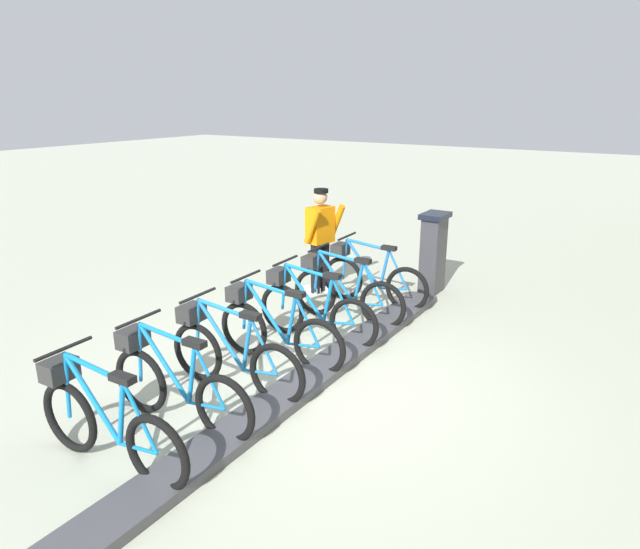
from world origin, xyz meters
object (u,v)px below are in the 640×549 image
object	(u,v)px
bike_docked_1	(343,291)
worker_near_rack	(321,237)
bike_docked_6	(104,422)
bike_docked_5	(174,383)
payment_kiosk	(433,252)
bike_docked_2	(312,308)
bike_docked_3	(275,329)
bike_docked_0	(370,277)
bike_docked_4	(230,353)

from	to	relation	value
bike_docked_1	worker_near_rack	xyz separation A→B (m)	(0.90, -0.84, 0.48)
bike_docked_6	bike_docked_5	bearing A→B (deg)	-90.00
payment_kiosk	bike_docked_2	distance (m)	2.67
bike_docked_3	bike_docked_6	size ratio (longest dim) A/B	1.00
bike_docked_0	bike_docked_4	distance (m)	3.13
bike_docked_5	worker_near_rack	distance (m)	4.10
payment_kiosk	bike_docked_1	distance (m)	1.92
payment_kiosk	bike_docked_3	bearing A→B (deg)	80.40
bike_docked_2	bike_docked_3	world-z (taller)	same
payment_kiosk	bike_docked_6	size ratio (longest dim) A/B	0.74
bike_docked_6	worker_near_rack	world-z (taller)	worker_near_rack
bike_docked_0	bike_docked_3	world-z (taller)	same
bike_docked_1	bike_docked_4	bearing A→B (deg)	90.00
bike_docked_1	bike_docked_6	xyz separation A→B (m)	(0.00, 3.92, 0.00)
bike_docked_1	bike_docked_6	world-z (taller)	same
payment_kiosk	bike_docked_0	bearing A→B (deg)	60.99
bike_docked_0	worker_near_rack	bearing A→B (deg)	-3.43
payment_kiosk	bike_docked_5	distance (m)	4.99
bike_docked_2	bike_docked_4	world-z (taller)	same
payment_kiosk	bike_docked_1	bearing A→B (deg)	72.51
bike_docked_1	bike_docked_2	world-z (taller)	same
bike_docked_4	bike_docked_5	distance (m)	0.78
payment_kiosk	bike_docked_5	world-z (taller)	payment_kiosk
bike_docked_2	bike_docked_3	size ratio (longest dim) A/B	1.00
bike_docked_1	bike_docked_5	distance (m)	3.13
bike_docked_1	bike_docked_4	size ratio (longest dim) A/B	1.00
bike_docked_5	bike_docked_3	bearing A→B (deg)	-90.00
bike_docked_0	bike_docked_5	distance (m)	3.92
bike_docked_4	bike_docked_6	size ratio (longest dim) A/B	1.00
bike_docked_5	bike_docked_2	bearing A→B (deg)	-90.00
payment_kiosk	bike_docked_4	bearing A→B (deg)	82.18
bike_docked_2	bike_docked_6	world-z (taller)	same
bike_docked_1	bike_docked_5	world-z (taller)	same
bike_docked_1	bike_docked_6	bearing A→B (deg)	90.00
bike_docked_0	bike_docked_6	distance (m)	4.70
bike_docked_0	bike_docked_2	bearing A→B (deg)	90.00
bike_docked_6	bike_docked_3	bearing A→B (deg)	-90.00
bike_docked_0	bike_docked_3	size ratio (longest dim) A/B	1.00
payment_kiosk	worker_near_rack	size ratio (longest dim) A/B	0.77
payment_kiosk	bike_docked_2	xyz separation A→B (m)	(0.57, 2.60, -0.24)
bike_docked_0	bike_docked_6	xyz separation A→B (m)	(0.00, 4.70, 0.00)
bike_docked_2	bike_docked_5	world-z (taller)	same
bike_docked_4	bike_docked_5	bearing A→B (deg)	90.00
bike_docked_0	bike_docked_1	bearing A→B (deg)	90.00
bike_docked_4	payment_kiosk	bearing A→B (deg)	-97.82
payment_kiosk	bike_docked_1	world-z (taller)	payment_kiosk
payment_kiosk	bike_docked_6	distance (m)	5.77
bike_docked_5	bike_docked_1	bearing A→B (deg)	-90.00
bike_docked_0	worker_near_rack	size ratio (longest dim) A/B	1.04
payment_kiosk	bike_docked_3	xyz separation A→B (m)	(0.57, 3.38, -0.24)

